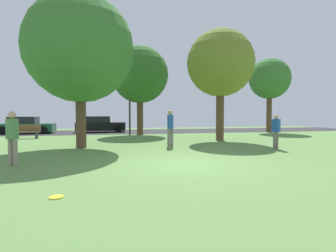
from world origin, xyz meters
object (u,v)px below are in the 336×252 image
object	(u,v)px
person_bystander	(170,126)
maple_tree_far	(270,79)
oak_tree_left	(220,64)
park_bench	(27,131)
parked_car_black	(100,125)
frisbee_disc	(56,197)
oak_tree_center	(80,49)
parked_car_green	(26,126)
street_lamp_post	(130,106)
person_thrower	(12,136)
person_walking	(276,130)
maple_tree_near	(140,75)

from	to	relation	value
person_bystander	maple_tree_far	bearing A→B (deg)	-55.17
oak_tree_left	park_bench	distance (m)	13.22
parked_car_black	park_bench	world-z (taller)	parked_car_black
person_bystander	frisbee_disc	xyz separation A→B (m)	(-3.91, -7.24, -1.01)
oak_tree_center	parked_car_green	bearing A→B (deg)	117.35
parked_car_green	park_bench	size ratio (longest dim) A/B	2.68
oak_tree_center	street_lamp_post	distance (m)	8.09
person_thrower	parked_car_green	world-z (taller)	person_thrower
person_thrower	maple_tree_far	bearing A→B (deg)	143.04
oak_tree_center	park_bench	xyz separation A→B (m)	(-4.01, 5.72, -4.22)
person_walking	parked_car_green	bearing A→B (deg)	27.09
person_walking	park_bench	world-z (taller)	person_walking
person_thrower	park_bench	bearing A→B (deg)	-148.47
oak_tree_center	parked_car_black	distance (m)	11.70
oak_tree_center	person_bystander	distance (m)	5.64
parked_car_black	street_lamp_post	xyz separation A→B (m)	(2.33, -3.79, 1.61)
person_bystander	street_lamp_post	world-z (taller)	street_lamp_post
oak_tree_center	street_lamp_post	xyz separation A→B (m)	(2.81, 7.18, -2.43)
maple_tree_far	person_bystander	xyz separation A→B (m)	(-10.80, -8.19, -3.64)
person_bystander	frisbee_disc	world-z (taller)	person_bystander
oak_tree_left	maple_tree_far	bearing A→B (deg)	38.82
maple_tree_far	parked_car_black	size ratio (longest dim) A/B	1.54
park_bench	street_lamp_post	distance (m)	7.20
oak_tree_left	person_thrower	size ratio (longest dim) A/B	3.95
oak_tree_left	person_walking	xyz separation A→B (m)	(0.90, -4.31, -3.80)
oak_tree_center	frisbee_disc	xyz separation A→B (m)	(0.34, -7.76, -4.67)
street_lamp_post	person_thrower	bearing A→B (deg)	-111.51
person_thrower	park_bench	size ratio (longest dim) A/B	1.07
frisbee_disc	person_thrower	bearing A→B (deg)	118.18
maple_tree_far	oak_tree_left	bearing A→B (deg)	-141.18
frisbee_disc	parked_car_black	bearing A→B (deg)	89.58
maple_tree_far	person_thrower	distance (m)	20.74
person_thrower	person_bystander	distance (m)	6.88
oak_tree_center	person_bystander	world-z (taller)	oak_tree_center
oak_tree_center	parked_car_green	world-z (taller)	oak_tree_center
person_walking	parked_car_green	size ratio (longest dim) A/B	0.37
maple_tree_near	maple_tree_far	bearing A→B (deg)	1.08
person_thrower	parked_car_black	world-z (taller)	person_thrower
oak_tree_left	parked_car_green	distance (m)	16.49
oak_tree_left	street_lamp_post	size ratio (longest dim) A/B	1.50
maple_tree_near	frisbee_disc	bearing A→B (deg)	-102.20
person_thrower	oak_tree_left	bearing A→B (deg)	140.09
person_thrower	parked_car_black	distance (m)	15.20
oak_tree_left	person_walking	distance (m)	5.82
maple_tree_near	person_thrower	world-z (taller)	maple_tree_near
person_thrower	person_bystander	size ratio (longest dim) A/B	0.94
person_walking	person_thrower	bearing A→B (deg)	78.56
maple_tree_near	person_thrower	distance (m)	13.21
person_bystander	parked_car_green	world-z (taller)	person_bystander
person_walking	parked_car_black	distance (m)	15.74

